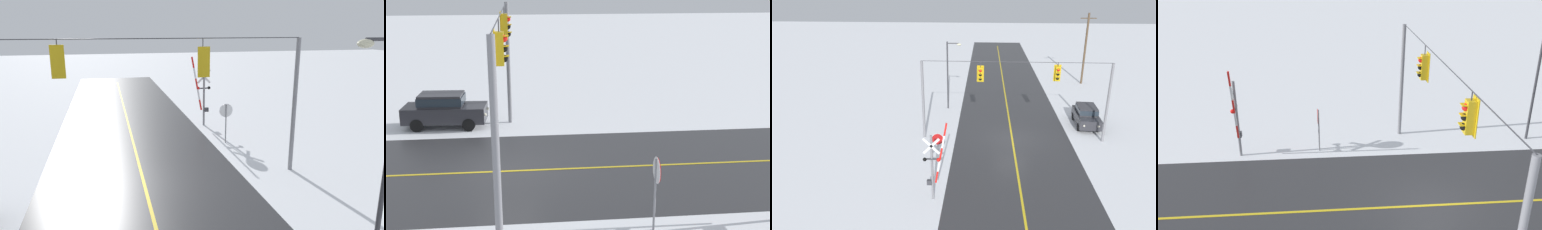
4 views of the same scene
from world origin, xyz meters
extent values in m
plane|color=white|center=(0.00, 0.00, 0.00)|extent=(160.00, 160.00, 0.00)
cube|color=#303033|center=(0.00, 6.00, 0.00)|extent=(9.00, 80.00, 0.01)
cube|color=gold|center=(0.00, 6.00, 0.01)|extent=(0.14, 72.00, 0.01)
cylinder|color=gray|center=(-7.00, 0.00, 3.10)|extent=(0.20, 0.20, 6.20)
cylinder|color=gray|center=(7.00, 0.00, 3.10)|extent=(0.20, 0.20, 6.20)
cylinder|color=#38383D|center=(0.00, 0.00, 6.20)|extent=(14.00, 0.04, 0.04)
cylinder|color=#38383D|center=(-2.61, 0.00, 5.99)|extent=(0.04, 0.04, 0.42)
cube|color=gold|center=(-2.61, 0.00, 5.24)|extent=(0.34, 0.28, 1.08)
cube|color=gold|center=(-2.61, 0.16, 5.24)|extent=(0.52, 0.03, 1.26)
sphere|color=red|center=(-2.61, -0.15, 5.56)|extent=(0.24, 0.24, 0.24)
cube|color=gold|center=(-2.61, -0.22, 5.64)|extent=(0.26, 0.16, 0.03)
sphere|color=black|center=(-2.61, -0.15, 5.24)|extent=(0.24, 0.24, 0.24)
cube|color=gold|center=(-2.61, -0.22, 5.32)|extent=(0.26, 0.16, 0.03)
sphere|color=black|center=(-2.61, -0.15, 4.92)|extent=(0.24, 0.24, 0.24)
cube|color=gold|center=(-2.61, -0.22, 5.00)|extent=(0.26, 0.16, 0.03)
cylinder|color=#38383D|center=(3.07, 0.00, 6.06)|extent=(0.04, 0.04, 0.28)
cube|color=gold|center=(3.07, 0.00, 5.38)|extent=(0.34, 0.28, 1.08)
cube|color=gold|center=(3.07, 0.16, 5.38)|extent=(0.52, 0.03, 1.26)
sphere|color=red|center=(3.07, -0.15, 5.70)|extent=(0.24, 0.24, 0.24)
cube|color=gold|center=(3.07, -0.22, 5.78)|extent=(0.26, 0.16, 0.03)
sphere|color=black|center=(3.07, -0.15, 5.38)|extent=(0.24, 0.24, 0.24)
cube|color=gold|center=(3.07, -0.22, 5.46)|extent=(0.26, 0.16, 0.03)
sphere|color=black|center=(3.07, -0.15, 5.06)|extent=(0.24, 0.24, 0.24)
cube|color=gold|center=(3.07, -0.22, 5.14)|extent=(0.26, 0.16, 0.03)
cylinder|color=gray|center=(-5.31, -4.55, 1.15)|extent=(0.07, 0.07, 2.30)
cylinder|color=#B71414|center=(-5.31, -4.59, 1.95)|extent=(0.76, 0.03, 0.76)
cylinder|color=white|center=(-5.31, -4.57, 1.95)|extent=(0.80, 0.02, 0.80)
cylinder|color=gray|center=(-5.11, -8.57, 2.00)|extent=(0.14, 0.14, 4.00)
cube|color=white|center=(-5.11, -8.62, 3.40)|extent=(0.98, 0.04, 0.98)
cube|color=white|center=(-5.11, -8.62, 3.40)|extent=(0.98, 0.04, 0.98)
cube|color=#38383D|center=(-5.11, -8.61, 2.60)|extent=(0.80, 0.06, 0.08)
sphere|color=black|center=(-5.49, -8.67, 2.60)|extent=(0.22, 0.22, 0.22)
sphere|color=red|center=(-4.73, -8.67, 2.60)|extent=(0.22, 0.22, 0.22)
cube|color=red|center=(-4.86, -8.57, 1.46)|extent=(0.23, 0.08, 0.75)
cube|color=white|center=(-4.73, -8.57, 2.19)|extent=(0.23, 0.08, 0.75)
cube|color=red|center=(-4.59, -8.57, 2.92)|extent=(0.23, 0.08, 0.75)
cube|color=white|center=(-4.46, -8.57, 3.65)|extent=(0.23, 0.08, 0.75)
cube|color=red|center=(-4.32, -8.57, 4.38)|extent=(0.23, 0.08, 0.75)
cube|color=#38383D|center=(-5.29, -8.57, 1.10)|extent=(0.28, 0.20, 0.28)
cube|color=#2D2D33|center=(6.52, 3.25, 0.72)|extent=(1.97, 4.18, 0.80)
cube|color=#2D2D33|center=(6.52, 3.40, 1.42)|extent=(1.60, 2.21, 0.64)
cube|color=#232D38|center=(6.52, 3.40, 1.42)|extent=(1.64, 2.29, 0.40)
sphere|color=#EFEACC|center=(6.98, 1.15, 0.77)|extent=(0.16, 0.16, 0.16)
sphere|color=#EFEACC|center=(5.84, 1.21, 0.77)|extent=(0.16, 0.16, 0.16)
cylinder|color=black|center=(7.25, 1.94, 0.32)|extent=(0.25, 0.65, 0.64)
cylinder|color=black|center=(5.65, 2.02, 0.32)|extent=(0.25, 0.65, 0.64)
cylinder|color=black|center=(7.38, 4.48, 0.32)|extent=(0.25, 0.65, 0.64)
cylinder|color=black|center=(5.78, 4.56, 0.32)|extent=(0.25, 0.65, 0.64)
cylinder|color=#38383D|center=(-5.80, 6.91, 3.25)|extent=(0.14, 0.14, 6.50)
cylinder|color=#38383D|center=(-5.25, 6.91, 6.35)|extent=(1.10, 0.09, 0.09)
ellipsoid|color=beige|center=(-4.70, 6.91, 6.25)|extent=(0.44, 0.28, 0.22)
cylinder|color=brown|center=(9.42, 16.72, 4.15)|extent=(0.24, 0.24, 8.29)
cube|color=#4C3A28|center=(9.42, 16.72, 7.69)|extent=(1.80, 0.10, 0.10)
camera|label=1|loc=(1.35, 14.16, 6.62)|focal=32.83mm
camera|label=2|loc=(-19.10, -0.72, 7.56)|focal=47.88mm
camera|label=3|loc=(-2.29, -26.03, 11.91)|focal=33.50mm
camera|label=4|loc=(14.56, -4.58, 10.50)|focal=39.84mm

